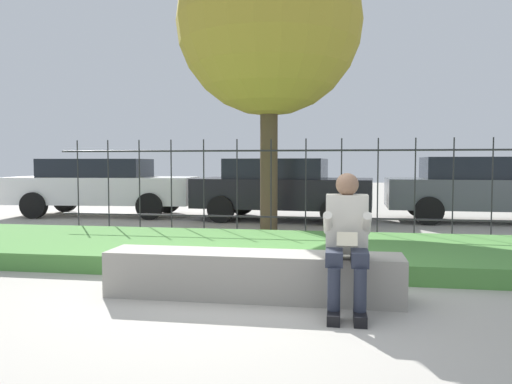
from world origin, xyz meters
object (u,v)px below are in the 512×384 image
(person_seated_reader, at_px, (347,236))
(tree_behind_fence, at_px, (269,24))
(car_parked_right, at_px, (485,188))
(car_parked_center, at_px, (282,188))
(car_parked_left, at_px, (102,185))
(stone_bench, at_px, (252,278))

(person_seated_reader, relative_size, tree_behind_fence, 0.22)
(car_parked_right, xyz_separation_m, tree_behind_fence, (-4.64, -2.37, 3.25))
(car_parked_right, bearing_deg, car_parked_center, -174.54)
(car_parked_center, bearing_deg, car_parked_right, 8.24)
(person_seated_reader, height_order, car_parked_right, car_parked_right)
(tree_behind_fence, bearing_deg, person_seated_reader, -74.40)
(tree_behind_fence, bearing_deg, car_parked_center, 89.17)
(car_parked_left, relative_size, car_parked_center, 1.13)
(person_seated_reader, xyz_separation_m, car_parked_left, (-6.04, 7.36, 0.09))
(stone_bench, distance_m, car_parked_left, 8.75)
(tree_behind_fence, bearing_deg, stone_bench, -84.04)
(person_seated_reader, xyz_separation_m, car_parked_center, (-1.40, 7.15, 0.08))
(stone_bench, height_order, tree_behind_fence, tree_behind_fence)
(stone_bench, bearing_deg, car_parked_center, 93.94)
(stone_bench, xyz_separation_m, person_seated_reader, (0.92, -0.29, 0.48))
(person_seated_reader, distance_m, car_parked_right, 8.14)
(car_parked_left, height_order, tree_behind_fence, tree_behind_fence)
(person_seated_reader, xyz_separation_m, tree_behind_fence, (-1.43, 5.11, 3.34))
(stone_bench, distance_m, car_parked_right, 8.31)
(car_parked_center, bearing_deg, stone_bench, -81.84)
(car_parked_left, bearing_deg, tree_behind_fence, -30.33)
(stone_bench, bearing_deg, tree_behind_fence, 95.96)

